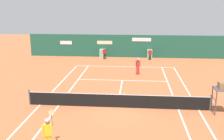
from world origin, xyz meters
TOP-DOWN VIEW (x-y plane):
  - ground_plane at (-0.00, 0.58)m, footprint 80.00×80.00m
  - tennis_net at (0.00, 0.00)m, footprint 12.10×0.10m
  - sponsor_back_wall at (-0.00, 16.97)m, footprint 25.00×1.02m
  - umpire_chair at (6.56, -0.33)m, footprint 1.00×1.00m
  - player_on_baseline at (1.40, 8.52)m, footprint 0.48×0.84m
  - player_near_side at (-2.85, -5.61)m, footprint 0.50×0.81m
  - ball_kid_right_post at (-2.64, 15.52)m, footprint 0.46×0.19m
  - ball_kid_centre_post at (2.91, 15.52)m, footprint 0.46×0.20m
  - tennis_ball_near_service_line at (0.36, 2.97)m, footprint 0.07×0.07m
  - tennis_ball_by_sideline at (0.56, 9.06)m, footprint 0.07×0.07m
  - tennis_ball_mid_court at (-3.45, 5.19)m, footprint 0.07×0.07m

SIDE VIEW (x-z plane):
  - ground_plane at x=0.00m, z-range 0.00..0.01m
  - tennis_ball_near_service_line at x=0.36m, z-range 0.00..0.07m
  - tennis_ball_by_sideline at x=0.56m, z-range 0.00..0.07m
  - tennis_ball_mid_court at x=-3.45m, z-range 0.00..0.07m
  - tennis_net at x=0.00m, z-range -0.02..1.05m
  - ball_kid_centre_post at x=2.91m, z-range 0.10..1.48m
  - ball_kid_right_post at x=-2.64m, z-range 0.10..1.48m
  - player_on_baseline at x=1.40m, z-range 0.05..1.89m
  - player_near_side at x=-2.85m, z-range 0.05..1.89m
  - sponsor_back_wall at x=0.00m, z-range -0.04..2.80m
  - umpire_chair at x=6.56m, z-range 0.42..2.85m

